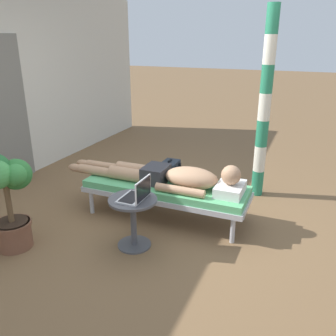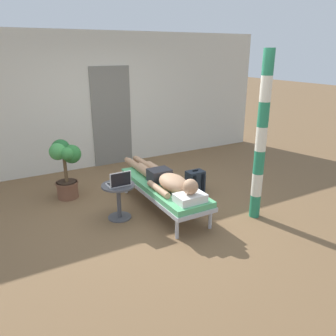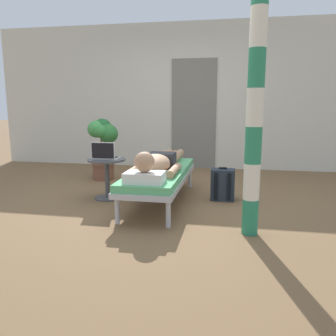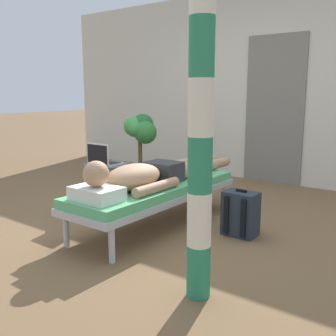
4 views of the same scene
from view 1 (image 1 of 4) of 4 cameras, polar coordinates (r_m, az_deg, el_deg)
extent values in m
plane|color=brown|center=(4.22, -2.66, -8.13)|extent=(40.00, 40.00, 0.00)
cube|color=slate|center=(5.45, -24.74, 8.02)|extent=(0.84, 0.03, 2.04)
cylinder|color=#B7B7BC|center=(4.40, -12.06, -5.33)|extent=(0.05, 0.05, 0.28)
cylinder|color=#B7B7BC|center=(4.80, -8.51, -2.85)|extent=(0.05, 0.05, 0.28)
cylinder|color=#B7B7BC|center=(3.78, 10.24, -9.73)|extent=(0.05, 0.05, 0.28)
cylinder|color=#B7B7BC|center=(4.24, 11.88, -6.34)|extent=(0.05, 0.05, 0.28)
cube|color=#B7B7BC|center=(4.15, -0.33, -3.85)|extent=(0.63, 1.91, 0.06)
cube|color=#59B272|center=(4.12, -0.33, -2.96)|extent=(0.61, 1.87, 0.08)
cube|color=white|center=(3.88, 9.85, -3.31)|extent=(0.40, 0.28, 0.11)
sphere|color=tan|center=(3.82, 10.00, -1.11)|extent=(0.21, 0.21, 0.21)
ellipsoid|color=tan|center=(3.96, 3.72, -1.57)|extent=(0.35, 0.60, 0.23)
cylinder|color=tan|center=(3.82, 1.89, -3.58)|extent=(0.09, 0.55, 0.09)
cylinder|color=tan|center=(4.20, 4.04, -1.33)|extent=(0.09, 0.55, 0.09)
cube|color=#333338|center=(4.12, -1.94, -0.97)|extent=(0.33, 0.26, 0.19)
cylinder|color=tan|center=(4.20, -6.64, -0.96)|extent=(0.15, 0.42, 0.15)
cylinder|color=tan|center=(4.43, -11.50, -0.40)|extent=(0.11, 0.44, 0.11)
ellipsoid|color=tan|center=(4.59, -14.51, 0.04)|extent=(0.09, 0.20, 0.10)
cylinder|color=tan|center=(4.34, -5.56, -0.21)|extent=(0.15, 0.42, 0.15)
cylinder|color=tan|center=(4.56, -10.33, 0.29)|extent=(0.11, 0.44, 0.11)
ellipsoid|color=tan|center=(4.72, -13.29, 0.70)|extent=(0.09, 0.20, 0.10)
cylinder|color=#4C4C51|center=(3.75, -5.37, -12.02)|extent=(0.34, 0.34, 0.02)
cylinder|color=#4C4C51|center=(3.63, -5.50, -8.69)|extent=(0.06, 0.06, 0.48)
cylinder|color=#4C4C51|center=(3.51, -5.63, -5.08)|extent=(0.48, 0.48, 0.02)
cube|color=silver|center=(3.50, -5.65, -4.78)|extent=(0.31, 0.22, 0.02)
cube|color=black|center=(3.50, -5.80, -4.61)|extent=(0.27, 0.15, 0.00)
cube|color=silver|center=(3.41, -3.99, -3.39)|extent=(0.31, 0.01, 0.21)
cube|color=black|center=(3.40, -3.87, -3.41)|extent=(0.29, 0.00, 0.19)
cube|color=#262D38|center=(4.94, 0.30, -1.18)|extent=(0.30, 0.20, 0.40)
cube|color=#262D38|center=(5.01, -0.97, -1.73)|extent=(0.22, 0.04, 0.18)
cube|color=black|center=(4.83, 1.15, -1.70)|extent=(0.04, 0.02, 0.34)
cube|color=black|center=(4.97, 1.86, -1.04)|extent=(0.04, 0.02, 0.34)
cube|color=black|center=(4.87, 0.30, 1.14)|extent=(0.10, 0.02, 0.02)
cylinder|color=brown|center=(3.96, -23.30, -9.67)|extent=(0.34, 0.34, 0.28)
cylinder|color=brown|center=(3.91, -23.54, -8.14)|extent=(0.37, 0.37, 0.04)
cylinder|color=#332319|center=(3.90, -23.59, -7.82)|extent=(0.31, 0.31, 0.01)
cylinder|color=brown|center=(3.81, -24.05, -4.92)|extent=(0.06, 0.06, 0.44)
sphere|color=#2D7233|center=(3.77, -23.02, -0.92)|extent=(0.30, 0.30, 0.30)
sphere|color=#38843D|center=(3.63, -23.12, -1.00)|extent=(0.21, 0.21, 0.21)
cylinder|color=#267F59|center=(4.94, 14.03, -2.22)|extent=(0.15, 0.15, 0.34)
cylinder|color=silver|center=(4.82, 14.37, 1.49)|extent=(0.15, 0.15, 0.34)
cylinder|color=#267F59|center=(4.73, 14.73, 5.36)|extent=(0.15, 0.15, 0.34)
cylinder|color=silver|center=(4.65, 15.10, 9.38)|extent=(0.15, 0.15, 0.34)
cylinder|color=#267F59|center=(4.61, 15.49, 13.49)|extent=(0.15, 0.15, 0.34)
cylinder|color=silver|center=(4.58, 15.90, 17.68)|extent=(0.15, 0.15, 0.34)
cylinder|color=#267F59|center=(4.58, 16.33, 21.88)|extent=(0.15, 0.15, 0.34)
camera|label=2|loc=(2.96, 90.39, 6.48)|focal=35.92mm
camera|label=3|loc=(5.13, 52.64, 3.32)|focal=36.84mm
camera|label=4|loc=(5.99, 36.23, 9.39)|focal=42.49mm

